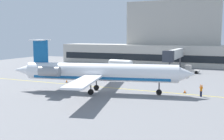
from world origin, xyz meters
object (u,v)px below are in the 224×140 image
(pushback_tractor, at_px, (191,70))
(marshaller, at_px, (201,90))
(regional_jet, at_px, (98,72))
(baggage_tug, at_px, (63,67))
(belt_loader, at_px, (138,74))
(fuel_tank, at_px, (120,63))

(pushback_tractor, distance_m, marshaller, 26.65)
(pushback_tractor, bearing_deg, regional_jet, -109.49)
(regional_jet, height_order, pushback_tractor, regional_jet)
(regional_jet, distance_m, baggage_tug, 30.64)
(regional_jet, bearing_deg, baggage_tug, 134.67)
(pushback_tractor, xyz_separation_m, belt_loader, (-8.87, -14.24, 0.17))
(belt_loader, relative_size, marshaller, 2.18)
(pushback_tractor, relative_size, fuel_tank, 0.43)
(regional_jet, xyz_separation_m, fuel_tank, (-10.30, 35.12, -2.12))
(regional_jet, xyz_separation_m, baggage_tug, (-21.47, 21.72, -2.50))
(pushback_tractor, bearing_deg, belt_loader, -121.90)
(fuel_tank, bearing_deg, belt_loader, -58.49)
(baggage_tug, bearing_deg, marshaller, -25.89)
(baggage_tug, distance_m, marshaller, 41.33)
(marshaller, bearing_deg, belt_loader, 139.69)
(regional_jet, bearing_deg, fuel_tank, 106.34)
(fuel_tank, bearing_deg, regional_jet, -73.66)
(fuel_tank, distance_m, marshaller, 40.80)
(fuel_tank, xyz_separation_m, marshaller, (26.00, -31.44, -0.27))
(baggage_tug, bearing_deg, regional_jet, -45.33)
(baggage_tug, relative_size, belt_loader, 0.92)
(marshaller, bearing_deg, regional_jet, -166.84)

